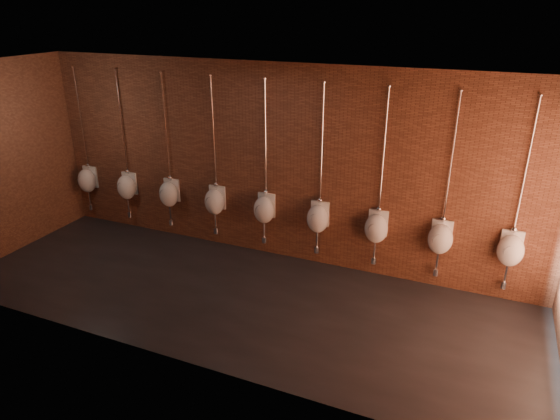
{
  "coord_description": "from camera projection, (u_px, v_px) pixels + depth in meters",
  "views": [
    {
      "loc": [
        3.03,
        -5.51,
        4.01
      ],
      "look_at": [
        0.31,
        0.9,
        1.1
      ],
      "focal_mm": 32.0,
      "sensor_mm": 36.0,
      "label": 1
    }
  ],
  "objects": [
    {
      "name": "urinal_2",
      "position": [
        169.0,
        193.0,
        8.89
      ],
      "size": [
        0.37,
        0.33,
        2.71
      ],
      "color": "white",
      "rests_on": "ground"
    },
    {
      "name": "urinal_0",
      "position": [
        87.0,
        180.0,
        9.57
      ],
      "size": [
        0.37,
        0.33,
        2.71
      ],
      "color": "white",
      "rests_on": "ground"
    },
    {
      "name": "urinal_4",
      "position": [
        264.0,
        209.0,
        8.22
      ],
      "size": [
        0.37,
        0.33,
        2.71
      ],
      "color": "white",
      "rests_on": "ground"
    },
    {
      "name": "urinal_5",
      "position": [
        318.0,
        217.0,
        7.88
      ],
      "size": [
        0.37,
        0.33,
        2.71
      ],
      "color": "white",
      "rests_on": "ground"
    },
    {
      "name": "room_shell",
      "position": [
        231.0,
        167.0,
        6.54
      ],
      "size": [
        8.54,
        3.04,
        3.22
      ],
      "color": "black",
      "rests_on": "ground"
    },
    {
      "name": "urinal_1",
      "position": [
        127.0,
        186.0,
        9.23
      ],
      "size": [
        0.37,
        0.33,
        2.71
      ],
      "color": "white",
      "rests_on": "ground"
    },
    {
      "name": "urinal_3",
      "position": [
        215.0,
        200.0,
        8.56
      ],
      "size": [
        0.37,
        0.33,
        2.71
      ],
      "color": "white",
      "rests_on": "ground"
    },
    {
      "name": "ground",
      "position": [
        237.0,
        298.0,
        7.32
      ],
      "size": [
        8.5,
        8.5,
        0.0
      ],
      "primitive_type": "plane",
      "color": "black",
      "rests_on": "ground"
    },
    {
      "name": "urinal_8",
      "position": [
        511.0,
        249.0,
        6.87
      ],
      "size": [
        0.37,
        0.33,
        2.71
      ],
      "color": "white",
      "rests_on": "ground"
    },
    {
      "name": "urinal_7",
      "position": [
        440.0,
        238.0,
        7.21
      ],
      "size": [
        0.37,
        0.33,
        2.71
      ],
      "color": "white",
      "rests_on": "ground"
    },
    {
      "name": "urinal_6",
      "position": [
        376.0,
        227.0,
        7.55
      ],
      "size": [
        0.37,
        0.33,
        2.71
      ],
      "color": "white",
      "rests_on": "ground"
    }
  ]
}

